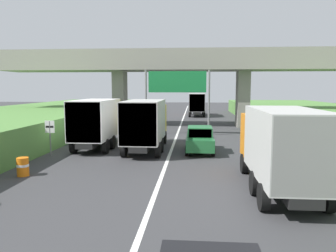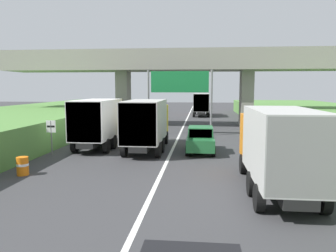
{
  "view_description": "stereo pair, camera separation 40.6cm",
  "coord_description": "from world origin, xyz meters",
  "px_view_note": "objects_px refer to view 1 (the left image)",
  "views": [
    {
      "loc": [
        1.54,
        2.09,
        4.22
      ],
      "look_at": [
        0.0,
        21.15,
        2.0
      ],
      "focal_mm": 34.78,
      "sensor_mm": 36.0,
      "label": 1
    },
    {
      "loc": [
        1.94,
        2.12,
        4.22
      ],
      "look_at": [
        0.0,
        21.15,
        2.0
      ],
      "focal_mm": 34.78,
      "sensor_mm": 36.0,
      "label": 2
    }
  ],
  "objects_px": {
    "truck_orange": "(280,145)",
    "speed_limit_sign": "(50,133)",
    "truck_yellow": "(146,122)",
    "truck_red": "(197,103)",
    "construction_barrel_2": "(23,167)",
    "car_green": "(200,139)",
    "truck_blue": "(99,120)",
    "overhead_highway_sign": "(177,87)"
  },
  "relations": [
    {
      "from": "overhead_highway_sign",
      "to": "truck_orange",
      "type": "xyz_separation_m",
      "value": [
        5.03,
        -16.03,
        -2.44
      ]
    },
    {
      "from": "overhead_highway_sign",
      "to": "truck_blue",
      "type": "bearing_deg",
      "value": -127.72
    },
    {
      "from": "truck_red",
      "to": "truck_blue",
      "type": "height_order",
      "value": "same"
    },
    {
      "from": "overhead_highway_sign",
      "to": "speed_limit_sign",
      "type": "relative_size",
      "value": 2.64
    },
    {
      "from": "speed_limit_sign",
      "to": "truck_red",
      "type": "distance_m",
      "value": 32.03
    },
    {
      "from": "truck_blue",
      "to": "construction_barrel_2",
      "type": "relative_size",
      "value": 8.11
    },
    {
      "from": "overhead_highway_sign",
      "to": "truck_blue",
      "type": "xyz_separation_m",
      "value": [
        -5.23,
        -6.76,
        -2.44
      ]
    },
    {
      "from": "truck_red",
      "to": "construction_barrel_2",
      "type": "relative_size",
      "value": 8.11
    },
    {
      "from": "construction_barrel_2",
      "to": "truck_orange",
      "type": "bearing_deg",
      "value": -6.7
    },
    {
      "from": "construction_barrel_2",
      "to": "overhead_highway_sign",
      "type": "bearing_deg",
      "value": 65.43
    },
    {
      "from": "truck_orange",
      "to": "car_green",
      "type": "bearing_deg",
      "value": 111.25
    },
    {
      "from": "car_green",
      "to": "construction_barrel_2",
      "type": "height_order",
      "value": "car_green"
    },
    {
      "from": "overhead_highway_sign",
      "to": "truck_blue",
      "type": "height_order",
      "value": "overhead_highway_sign"
    },
    {
      "from": "speed_limit_sign",
      "to": "construction_barrel_2",
      "type": "height_order",
      "value": "speed_limit_sign"
    },
    {
      "from": "overhead_highway_sign",
      "to": "truck_orange",
      "type": "relative_size",
      "value": 0.81
    },
    {
      "from": "speed_limit_sign",
      "to": "car_green",
      "type": "distance_m",
      "value": 9.56
    },
    {
      "from": "construction_barrel_2",
      "to": "speed_limit_sign",
      "type": "bearing_deg",
      "value": 98.63
    },
    {
      "from": "overhead_highway_sign",
      "to": "truck_yellow",
      "type": "height_order",
      "value": "overhead_highway_sign"
    },
    {
      "from": "truck_red",
      "to": "construction_barrel_2",
      "type": "xyz_separation_m",
      "value": [
        -8.64,
        -35.25,
        -1.47
      ]
    },
    {
      "from": "truck_red",
      "to": "car_green",
      "type": "bearing_deg",
      "value": -90.04
    },
    {
      "from": "truck_orange",
      "to": "speed_limit_sign",
      "type": "bearing_deg",
      "value": 154.25
    },
    {
      "from": "truck_yellow",
      "to": "truck_orange",
      "type": "xyz_separation_m",
      "value": [
        6.73,
        -8.32,
        0.0
      ]
    },
    {
      "from": "overhead_highway_sign",
      "to": "truck_blue",
      "type": "relative_size",
      "value": 0.81
    },
    {
      "from": "truck_red",
      "to": "construction_barrel_2",
      "type": "distance_m",
      "value": 36.32
    },
    {
      "from": "truck_red",
      "to": "truck_blue",
      "type": "distance_m",
      "value": 28.28
    },
    {
      "from": "speed_limit_sign",
      "to": "car_green",
      "type": "height_order",
      "value": "speed_limit_sign"
    },
    {
      "from": "truck_red",
      "to": "truck_orange",
      "type": "bearing_deg",
      "value": -85.19
    },
    {
      "from": "truck_blue",
      "to": "truck_red",
      "type": "bearing_deg",
      "value": 75.31
    },
    {
      "from": "speed_limit_sign",
      "to": "truck_red",
      "type": "bearing_deg",
      "value": 73.03
    },
    {
      "from": "overhead_highway_sign",
      "to": "car_green",
      "type": "xyz_separation_m",
      "value": [
        1.93,
        -8.04,
        -3.51
      ]
    },
    {
      "from": "overhead_highway_sign",
      "to": "truck_red",
      "type": "bearing_deg",
      "value": 84.6
    },
    {
      "from": "speed_limit_sign",
      "to": "car_green",
      "type": "bearing_deg",
      "value": 12.02
    },
    {
      "from": "overhead_highway_sign",
      "to": "car_green",
      "type": "relative_size",
      "value": 1.43
    },
    {
      "from": "speed_limit_sign",
      "to": "truck_red",
      "type": "relative_size",
      "value": 0.31
    },
    {
      "from": "overhead_highway_sign",
      "to": "speed_limit_sign",
      "type": "height_order",
      "value": "overhead_highway_sign"
    },
    {
      "from": "construction_barrel_2",
      "to": "car_green",
      "type": "bearing_deg",
      "value": 37.44
    },
    {
      "from": "truck_yellow",
      "to": "truck_red",
      "type": "bearing_deg",
      "value": 82.67
    },
    {
      "from": "truck_orange",
      "to": "overhead_highway_sign",
      "type": "bearing_deg",
      "value": 107.43
    },
    {
      "from": "truck_orange",
      "to": "truck_blue",
      "type": "bearing_deg",
      "value": 137.9
    },
    {
      "from": "truck_orange",
      "to": "truck_red",
      "type": "bearing_deg",
      "value": 94.81
    },
    {
      "from": "speed_limit_sign",
      "to": "construction_barrel_2",
      "type": "relative_size",
      "value": 2.48
    },
    {
      "from": "truck_blue",
      "to": "car_green",
      "type": "relative_size",
      "value": 1.78
    }
  ]
}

